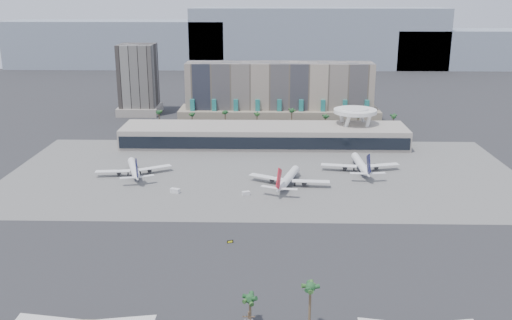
{
  "coord_description": "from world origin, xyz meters",
  "views": [
    {
      "loc": [
        2.8,
        -223.28,
        90.43
      ],
      "look_at": [
        -3.24,
        40.0,
        11.53
      ],
      "focal_mm": 40.0,
      "sensor_mm": 36.0,
      "label": 1
    }
  ],
  "objects_px": {
    "airliner_left": "(134,169)",
    "service_vehicle_a": "(175,191)",
    "airliner_centre": "(288,178)",
    "airliner_right": "(361,164)",
    "service_vehicle_b": "(246,193)",
    "taxiway_sign": "(230,242)"
  },
  "relations": [
    {
      "from": "service_vehicle_a",
      "to": "service_vehicle_b",
      "type": "height_order",
      "value": "service_vehicle_a"
    },
    {
      "from": "service_vehicle_b",
      "to": "taxiway_sign",
      "type": "relative_size",
      "value": 1.47
    },
    {
      "from": "airliner_left",
      "to": "service_vehicle_a",
      "type": "xyz_separation_m",
      "value": [
        24.95,
        -25.86,
        -2.38
      ]
    },
    {
      "from": "airliner_centre",
      "to": "taxiway_sign",
      "type": "height_order",
      "value": "airliner_centre"
    },
    {
      "from": "airliner_left",
      "to": "taxiway_sign",
      "type": "height_order",
      "value": "airliner_left"
    },
    {
      "from": "airliner_left",
      "to": "taxiway_sign",
      "type": "distance_m",
      "value": 96.22
    },
    {
      "from": "airliner_left",
      "to": "airliner_right",
      "type": "relative_size",
      "value": 0.9
    },
    {
      "from": "airliner_left",
      "to": "airliner_centre",
      "type": "relative_size",
      "value": 0.95
    },
    {
      "from": "service_vehicle_a",
      "to": "taxiway_sign",
      "type": "relative_size",
      "value": 1.87
    },
    {
      "from": "airliner_centre",
      "to": "service_vehicle_a",
      "type": "distance_m",
      "value": 54.0
    },
    {
      "from": "service_vehicle_a",
      "to": "service_vehicle_b",
      "type": "relative_size",
      "value": 1.27
    },
    {
      "from": "airliner_centre",
      "to": "service_vehicle_b",
      "type": "distance_m",
      "value": 24.25
    },
    {
      "from": "airliner_right",
      "to": "service_vehicle_b",
      "type": "xyz_separation_m",
      "value": [
        -58.02,
        -37.06,
        -2.8
      ]
    },
    {
      "from": "taxiway_sign",
      "to": "service_vehicle_a",
      "type": "bearing_deg",
      "value": 99.03
    },
    {
      "from": "airliner_centre",
      "to": "service_vehicle_a",
      "type": "relative_size",
      "value": 9.2
    },
    {
      "from": "airliner_left",
      "to": "service_vehicle_a",
      "type": "bearing_deg",
      "value": -64.21
    },
    {
      "from": "taxiway_sign",
      "to": "airliner_right",
      "type": "bearing_deg",
      "value": 35.69
    },
    {
      "from": "airliner_centre",
      "to": "airliner_right",
      "type": "bearing_deg",
      "value": 47.28
    },
    {
      "from": "service_vehicle_a",
      "to": "service_vehicle_b",
      "type": "distance_m",
      "value": 32.96
    },
    {
      "from": "airliner_right",
      "to": "taxiway_sign",
      "type": "distance_m",
      "value": 108.15
    },
    {
      "from": "airliner_left",
      "to": "airliner_right",
      "type": "bearing_deg",
      "value": -13.67
    },
    {
      "from": "airliner_right",
      "to": "taxiway_sign",
      "type": "height_order",
      "value": "airliner_right"
    }
  ]
}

